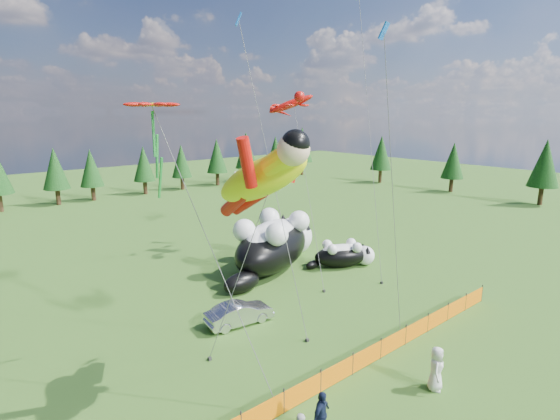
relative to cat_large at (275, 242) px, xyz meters
name	(u,v)px	position (x,y,z in m)	size (l,w,h in m)	color
ground	(320,341)	(-5.06, -9.82, -1.98)	(160.00, 160.00, 0.00)	#0D3309
safety_fence	(367,357)	(-5.06, -12.82, -1.47)	(22.06, 0.06, 1.10)	#262626
tree_line	(68,172)	(-5.06, 35.18, 2.02)	(90.00, 4.00, 8.00)	black
festival_tents	(168,188)	(5.94, 30.18, -0.58)	(50.00, 3.20, 2.80)	white
cat_large	(275,242)	(0.00, 0.00, 0.00)	(10.80, 7.36, 4.16)	black
cat_small	(344,254)	(4.16, -3.13, -1.03)	(5.13, 3.60, 1.99)	black
car	(239,313)	(-7.17, -5.65, -1.35)	(1.32, 3.78, 1.25)	silver
spectator_c	(321,416)	(-9.87, -14.65, -1.06)	(1.08, 0.55, 1.84)	#141C37
spectator_e	(436,369)	(-4.18, -15.73, -1.01)	(0.94, 0.61, 1.92)	silver
superhero_kite	(262,178)	(-9.35, -10.65, 6.93)	(5.86, 6.08, 11.31)	#FFFB0D
gecko_kite	(291,104)	(4.26, 3.16, 10.06)	(7.61, 11.76, 15.51)	red
flower_kite	(153,109)	(-11.71, -6.25, 9.58)	(3.03, 7.98, 13.34)	red
diamond_kite_a	(243,38)	(-5.32, -3.81, 13.30)	(0.75, 6.51, 17.36)	blue
diamond_kite_b	(360,12)	(7.67, -0.83, 16.81)	(4.88, 7.25, 21.52)	#0B8E7C
diamond_kite_c	(385,49)	(-3.51, -11.78, 12.07)	(2.55, 0.83, 15.51)	blue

